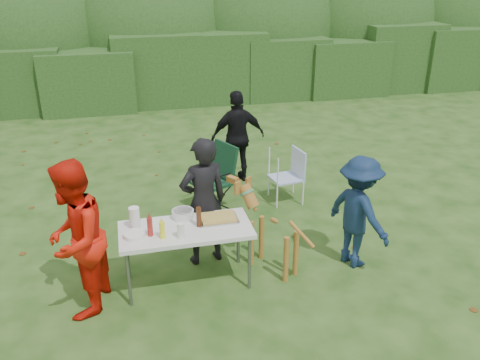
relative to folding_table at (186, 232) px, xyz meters
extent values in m
plane|color=#1E4211|center=(0.40, 0.03, -0.69)|extent=(80.00, 80.00, 0.00)
cube|color=#23471C|center=(0.40, 8.03, 0.16)|extent=(22.00, 1.40, 1.70)
ellipsoid|color=#3D6628|center=(0.40, 9.63, 0.91)|extent=(20.00, 2.60, 3.20)
cube|color=silver|center=(0.00, 0.00, 0.03)|extent=(1.50, 0.70, 0.05)
cylinder|color=slate|center=(-0.68, -0.28, -0.34)|extent=(0.04, 0.04, 0.69)
cylinder|color=slate|center=(0.68, -0.28, -0.34)|extent=(0.04, 0.04, 0.69)
cylinder|color=slate|center=(-0.68, 0.28, -0.34)|extent=(0.04, 0.04, 0.69)
cylinder|color=slate|center=(0.68, 0.28, -0.34)|extent=(0.04, 0.04, 0.69)
imported|color=black|center=(0.28, 0.44, 0.14)|extent=(0.67, 0.51, 1.65)
imported|color=red|center=(-1.18, -0.21, 0.18)|extent=(0.85, 0.99, 1.74)
imported|color=black|center=(1.27, 2.79, 0.10)|extent=(0.94, 0.44, 1.57)
imported|color=#112543|center=(2.10, -0.06, 0.03)|extent=(0.82, 1.05, 1.43)
cube|color=#B7B7BA|center=(0.40, 0.10, 0.06)|extent=(0.45, 0.30, 0.02)
cube|color=gold|center=(0.40, 0.10, 0.09)|extent=(0.40, 0.26, 0.04)
cylinder|color=#F1FF26|center=(-0.27, -0.16, 0.15)|extent=(0.06, 0.06, 0.20)
cylinder|color=maroon|center=(-0.40, -0.08, 0.16)|extent=(0.06, 0.06, 0.22)
cylinder|color=#47230F|center=(0.16, 0.01, 0.17)|extent=(0.06, 0.06, 0.24)
cylinder|color=white|center=(-0.55, 0.13, 0.18)|extent=(0.12, 0.12, 0.26)
cylinder|color=white|center=(-0.08, -0.20, 0.14)|extent=(0.08, 0.08, 0.18)
cylinder|color=silver|center=(0.00, 0.25, 0.10)|extent=(0.26, 0.26, 0.10)
cylinder|color=white|center=(-0.57, -0.07, 0.08)|extent=(0.24, 0.24, 0.05)
camera|label=1|loc=(-0.58, -5.05, 2.89)|focal=38.00mm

